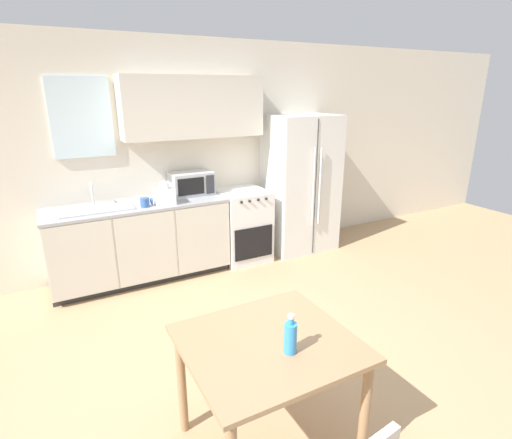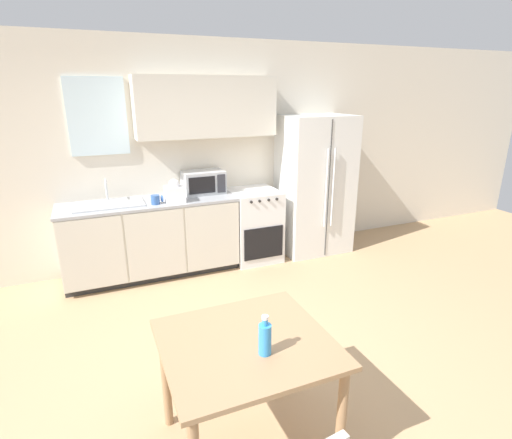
% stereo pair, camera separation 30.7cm
% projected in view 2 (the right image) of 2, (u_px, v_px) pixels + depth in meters
% --- Properties ---
extents(ground_plane, '(12.00, 12.00, 0.00)m').
position_uv_depth(ground_plane, '(240.00, 375.00, 3.11)').
color(ground_plane, tan).
extents(wall_back, '(12.00, 0.38, 2.70)m').
position_uv_depth(wall_back, '(173.00, 148.00, 4.78)').
color(wall_back, beige).
rests_on(wall_back, ground_plane).
extents(kitchen_counter, '(1.99, 0.62, 0.91)m').
position_uv_depth(kitchen_counter, '(152.00, 238.00, 4.68)').
color(kitchen_counter, '#333333').
rests_on(kitchen_counter, ground_plane).
extents(oven_range, '(0.59, 0.65, 0.91)m').
position_uv_depth(oven_range, '(254.00, 225.00, 5.14)').
color(oven_range, white).
rests_on(oven_range, ground_plane).
extents(refrigerator, '(0.90, 0.71, 1.81)m').
position_uv_depth(refrigerator, '(315.00, 185.00, 5.31)').
color(refrigerator, silver).
rests_on(refrigerator, ground_plane).
extents(kitchen_sink, '(0.74, 0.43, 0.26)m').
position_uv_depth(kitchen_sink, '(109.00, 204.00, 4.38)').
color(kitchen_sink, '#B7BABC').
rests_on(kitchen_sink, kitchen_counter).
extents(microwave, '(0.50, 0.32, 0.28)m').
position_uv_depth(microwave, '(203.00, 182.00, 4.85)').
color(microwave, '#B7BABC').
rests_on(microwave, kitchen_counter).
extents(coffee_mug, '(0.13, 0.10, 0.10)m').
position_uv_depth(coffee_mug, '(156.00, 200.00, 4.41)').
color(coffee_mug, '#335999').
rests_on(coffee_mug, kitchen_counter).
extents(grocery_bag_0, '(0.23, 0.20, 0.26)m').
position_uv_depth(grocery_bag_0, '(175.00, 192.00, 4.47)').
color(grocery_bag_0, white).
rests_on(grocery_bag_0, kitchen_counter).
extents(dining_table, '(0.94, 0.87, 0.77)m').
position_uv_depth(dining_table, '(246.00, 359.00, 2.29)').
color(dining_table, '#997551').
rests_on(dining_table, ground_plane).
extents(drink_bottle, '(0.07, 0.07, 0.23)m').
position_uv_depth(drink_bottle, '(265.00, 338.00, 2.12)').
color(drink_bottle, '#338CD8').
rests_on(drink_bottle, dining_table).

